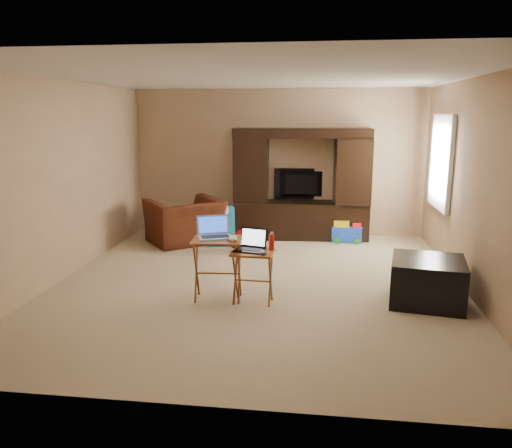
# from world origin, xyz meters

# --- Properties ---
(floor) EXTENTS (5.50, 5.50, 0.00)m
(floor) POSITION_xyz_m (0.00, 0.00, 0.00)
(floor) COLOR tan
(floor) RESTS_ON ground
(ceiling) EXTENTS (5.50, 5.50, 0.00)m
(ceiling) POSITION_xyz_m (0.00, 0.00, 2.50)
(ceiling) COLOR silver
(ceiling) RESTS_ON ground
(wall_back) EXTENTS (5.00, 0.00, 5.00)m
(wall_back) POSITION_xyz_m (0.00, 2.75, 1.25)
(wall_back) COLOR tan
(wall_back) RESTS_ON ground
(wall_front) EXTENTS (5.00, 0.00, 5.00)m
(wall_front) POSITION_xyz_m (0.00, -2.75, 1.25)
(wall_front) COLOR tan
(wall_front) RESTS_ON ground
(wall_left) EXTENTS (0.00, 5.50, 5.50)m
(wall_left) POSITION_xyz_m (-2.50, 0.00, 1.25)
(wall_left) COLOR tan
(wall_left) RESTS_ON ground
(wall_right) EXTENTS (0.00, 5.50, 5.50)m
(wall_right) POSITION_xyz_m (2.50, 0.00, 1.25)
(wall_right) COLOR tan
(wall_right) RESTS_ON ground
(window_pane) EXTENTS (0.00, 1.20, 1.20)m
(window_pane) POSITION_xyz_m (2.48, 1.55, 1.40)
(window_pane) COLOR white
(window_pane) RESTS_ON ground
(window_frame) EXTENTS (0.06, 1.14, 1.34)m
(window_frame) POSITION_xyz_m (2.46, 1.55, 1.40)
(window_frame) COLOR white
(window_frame) RESTS_ON ground
(entertainment_center) EXTENTS (2.29, 0.70, 1.85)m
(entertainment_center) POSITION_xyz_m (0.43, 2.44, 0.92)
(entertainment_center) COLOR black
(entertainment_center) RESTS_ON floor
(television) EXTENTS (0.95, 0.20, 0.54)m
(television) POSITION_xyz_m (0.43, 2.66, 0.89)
(television) COLOR black
(television) RESTS_ON entertainment_center
(recliner) EXTENTS (1.47, 1.45, 0.72)m
(recliner) POSITION_xyz_m (-1.43, 1.83, 0.36)
(recliner) COLOR #491C0F
(recliner) RESTS_ON floor
(child_rocker) EXTENTS (0.56, 0.60, 0.60)m
(child_rocker) POSITION_xyz_m (-0.87, 1.83, 0.30)
(child_rocker) COLOR #196F8D
(child_rocker) RESTS_ON floor
(plush_toy) EXTENTS (0.34, 0.28, 0.37)m
(plush_toy) POSITION_xyz_m (-0.42, 1.36, 0.19)
(plush_toy) COLOR red
(plush_toy) RESTS_ON floor
(push_toy) EXTENTS (0.52, 0.39, 0.37)m
(push_toy) POSITION_xyz_m (1.21, 2.23, 0.19)
(push_toy) COLOR blue
(push_toy) RESTS_ON floor
(ottoman) EXTENTS (0.90, 0.90, 0.50)m
(ottoman) POSITION_xyz_m (1.96, -0.43, 0.25)
(ottoman) COLOR black
(ottoman) RESTS_ON floor
(tray_table_left) EXTENTS (0.58, 0.48, 0.71)m
(tray_table_left) POSITION_xyz_m (-0.38, -0.63, 0.36)
(tray_table_left) COLOR brown
(tray_table_left) RESTS_ON floor
(tray_table_right) EXTENTS (0.48, 0.39, 0.59)m
(tray_table_right) POSITION_xyz_m (0.03, -0.68, 0.30)
(tray_table_right) COLOR #9C4A25
(tray_table_right) RESTS_ON floor
(laptop_left) EXTENTS (0.46, 0.42, 0.24)m
(laptop_left) POSITION_xyz_m (-0.41, -0.60, 0.83)
(laptop_left) COLOR #A8A9AD
(laptop_left) RESTS_ON tray_table_left
(laptop_right) EXTENTS (0.36, 0.33, 0.24)m
(laptop_right) POSITION_xyz_m (-0.01, -0.66, 0.71)
(laptop_right) COLOR black
(laptop_right) RESTS_ON tray_table_right
(mouse_left) EXTENTS (0.13, 0.17, 0.06)m
(mouse_left) POSITION_xyz_m (-0.19, -0.70, 0.74)
(mouse_left) COLOR white
(mouse_left) RESTS_ON tray_table_left
(mouse_right) EXTENTS (0.09, 0.13, 0.05)m
(mouse_right) POSITION_xyz_m (0.16, -0.80, 0.62)
(mouse_right) COLOR #3B3C40
(mouse_right) RESTS_ON tray_table_right
(water_bottle) EXTENTS (0.06, 0.06, 0.18)m
(water_bottle) POSITION_xyz_m (0.23, -0.60, 0.69)
(water_bottle) COLOR red
(water_bottle) RESTS_ON tray_table_right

